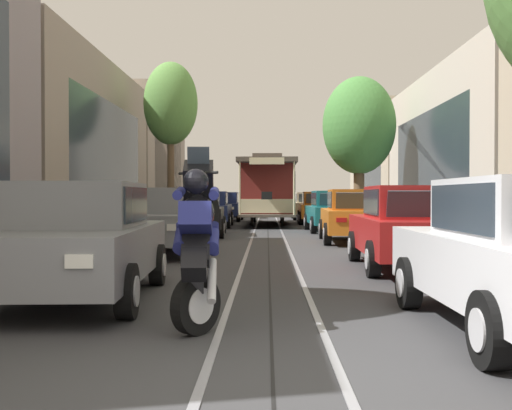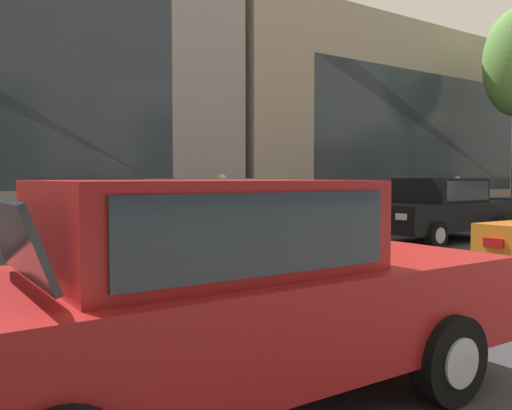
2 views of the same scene
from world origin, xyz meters
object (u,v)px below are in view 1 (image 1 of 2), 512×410
Objects in this scene: parked_car_teal_fourth_right at (333,211)px; pedestrian_on_right_pavement at (52,211)px; parked_car_navy_fourth_left at (210,209)px; parked_car_navy_fifth_left at (224,206)px; parked_car_grey_second_left at (162,220)px; parked_car_orange_fifth_right at (318,208)px; fire_hydrant at (110,235)px; parked_car_black_mid_left at (197,213)px; parked_car_grey_near_left at (79,240)px; motorcycle_with_rider at (197,232)px; street_tree_kerb_left_second at (171,105)px; cable_car_trolley at (268,190)px; parked_car_brown_sixth_left at (230,205)px; parked_car_orange_mid_right at (354,216)px; pedestrian_on_left_pavement at (152,207)px; parked_car_white_far_left at (233,203)px; parked_car_beige_sixth_right at (309,206)px; parked_car_red_second_right at (409,227)px; street_tree_kerb_right_second at (359,126)px.

pedestrian_on_right_pavement is (-8.61, -6.66, 0.15)m from parked_car_teal_fourth_right.
parked_car_navy_fifth_left is (0.21, 6.38, 0.00)m from parked_car_navy_fourth_left.
parked_car_orange_fifth_right is at bearing 72.16° from parked_car_grey_second_left.
fire_hydrant is at bearing 166.91° from parked_car_grey_second_left.
parked_car_black_mid_left and parked_car_navy_fourth_left have the same top height.
parked_car_grey_near_left is at bearing -102.85° from parked_car_orange_fifth_right.
motorcycle_with_rider is at bearing -77.84° from parked_car_grey_second_left.
parked_car_grey_second_left is 14.90m from street_tree_kerb_left_second.
parked_car_grey_near_left is at bearing -90.38° from parked_car_black_mid_left.
cable_car_trolley is (2.39, -3.85, 0.86)m from parked_car_navy_fifth_left.
parked_car_brown_sixth_left is 0.99× the size of parked_car_orange_mid_right.
parked_car_grey_second_left is at bearing -90.51° from parked_car_navy_fifth_left.
cable_car_trolley is 23.55m from motorcycle_with_rider.
parked_car_black_mid_left is 2.62× the size of pedestrian_on_right_pavement.
parked_car_navy_fifth_left is 1.00× the size of parked_car_brown_sixth_left.
pedestrian_on_left_pavement is (-2.27, -1.80, 0.12)m from parked_car_navy_fourth_left.
parked_car_navy_fourth_left is at bearing -90.77° from parked_car_brown_sixth_left.
parked_car_brown_sixth_left is 12.67m from street_tree_kerb_left_second.
parked_car_navy_fifth_left and parked_car_orange_mid_right have the same top height.
pedestrian_on_right_pavement is (-1.23, -8.43, 0.03)m from pedestrian_on_left_pavement.
parked_car_brown_sixth_left is 23.29m from pedestrian_on_right_pavement.
pedestrian_on_right_pavement is (-3.70, -16.61, 0.15)m from parked_car_navy_fifth_left.
parked_car_black_mid_left is at bearing -74.41° from street_tree_kerb_left_second.
parked_car_navy_fourth_left is 5.36m from street_tree_kerb_left_second.
street_tree_kerb_left_second is at bearing 95.49° from parked_car_grey_near_left.
parked_car_teal_fourth_right is at bearing -77.31° from parked_car_white_far_left.
parked_car_grey_near_left is 9.66m from pedestrian_on_right_pavement.
street_tree_kerb_left_second is at bearing 147.37° from parked_car_navy_fourth_left.
parked_car_brown_sixth_left and parked_car_teal_fourth_right have the same top height.
parked_car_navy_fourth_left is 10.18m from parked_car_beige_sixth_right.
parked_car_orange_fifth_right is (5.07, -16.03, 0.00)m from parked_car_white_far_left.
parked_car_navy_fifth_left is at bearing -89.70° from parked_car_brown_sixth_left.
parked_car_navy_fourth_left and parked_car_beige_sixth_right have the same top height.
parked_car_navy_fourth_left is 1.00× the size of parked_car_navy_fifth_left.
parked_car_grey_second_left is 19.10m from parked_car_navy_fifth_left.
parked_car_teal_fourth_right is at bearing -67.61° from cable_car_trolley.
motorcycle_with_rider reaches higher than parked_car_beige_sixth_right.
parked_car_navy_fifth_left is 8.55m from pedestrian_on_left_pavement.
parked_car_grey_second_left is 1.00× the size of parked_car_teal_fourth_right.
cable_car_trolley reaches higher than parked_car_grey_near_left.
pedestrian_on_right_pavement reaches higher than parked_car_beige_sixth_right.
parked_car_white_far_left is at bearing 87.55° from fire_hydrant.
parked_car_brown_sixth_left is 6.25m from parked_car_beige_sixth_right.
pedestrian_on_left_pavement is at bearing 166.50° from parked_car_teal_fourth_right.
parked_car_navy_fifth_left is (0.09, 12.51, 0.00)m from parked_car_black_mid_left.
parked_car_orange_mid_right is 0.48× the size of cable_car_trolley.
parked_car_beige_sixth_right is 5.20× the size of fire_hydrant.
street_tree_kerb_right_second reaches higher than parked_car_red_second_right.
parked_car_navy_fourth_left is at bearing 83.91° from fire_hydrant.
parked_car_beige_sixth_right is 22.18m from fire_hydrant.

